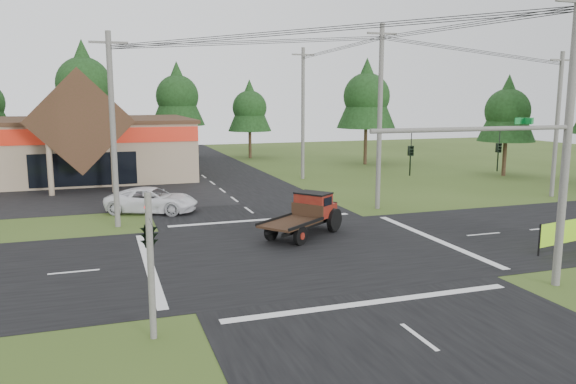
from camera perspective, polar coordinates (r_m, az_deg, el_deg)
name	(u,v)px	position (r m, az deg, el deg)	size (l,w,h in m)	color
ground	(303,251)	(26.21, 1.58, -6.04)	(120.00, 120.00, 0.00)	#384C1B
road_ns	(303,251)	(26.21, 1.58, -6.02)	(12.00, 120.00, 0.02)	black
road_ew	(303,251)	(26.21, 1.58, -6.01)	(120.00, 12.00, 0.02)	black
parking_apron	(24,199)	(43.58, -25.28, -0.62)	(28.00, 14.00, 0.02)	black
cvs_building	(14,147)	(53.88, -26.04, 4.09)	(30.40, 18.20, 9.19)	gray
traffic_signal_mast	(528,172)	(21.92, 23.18, 1.89)	(8.12, 0.24, 7.00)	#595651
traffic_signal_corner	(148,221)	(16.79, -14.00, -2.90)	(0.53, 2.48, 4.40)	#595651
utility_pole_nr	(568,137)	(22.96, 26.53, 5.02)	(2.00, 0.30, 11.00)	#595651
utility_pole_nw	(113,129)	(31.74, -17.36, 6.14)	(2.00, 0.30, 10.50)	#595651
utility_pole_ne	(380,116)	(35.84, 9.31, 7.61)	(2.00, 0.30, 11.50)	#595651
utility_pole_far	(557,123)	(44.17, 25.67, 6.31)	(2.00, 0.30, 10.20)	#595651
utility_pole_n	(303,113)	(48.67, 1.53, 8.06)	(2.00, 0.30, 11.20)	#595651
tree_row_c	(83,81)	(64.71, -20.07, 10.52)	(7.28, 7.28, 13.13)	#332316
tree_row_d	(177,94)	(66.26, -11.19, 9.72)	(6.16, 6.16, 11.11)	#332316
tree_row_e	(250,106)	(65.85, -3.92, 8.71)	(5.04, 5.04, 9.09)	#332316
tree_side_ne	(367,94)	(59.97, 7.99, 9.83)	(6.16, 6.16, 11.11)	#332316
tree_side_e_near	(508,109)	(54.26, 21.41, 7.88)	(5.04, 5.04, 9.09)	#332316
antique_flatbed_truck	(302,216)	(28.66, 1.47, -2.41)	(2.01, 5.26, 2.20)	#5E100D
roadside_banner	(569,234)	(29.35, 26.63, -3.87)	(4.37, 0.13, 1.49)	#8CD41C
white_pickup	(152,200)	(35.73, -13.64, -0.81)	(2.56, 5.56, 1.55)	white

